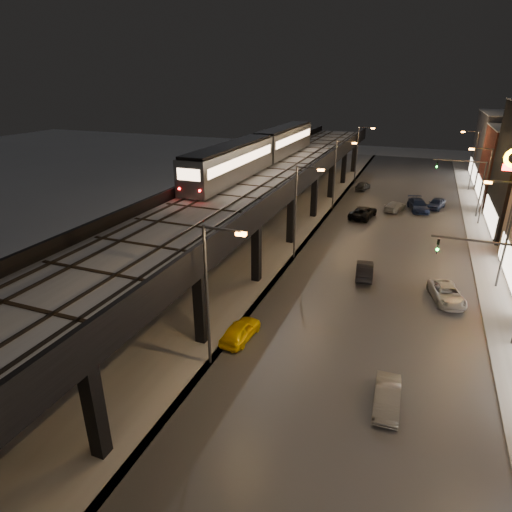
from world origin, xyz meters
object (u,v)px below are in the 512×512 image
(car_onc_dark, at_px, (447,294))
(car_taxi, at_px, (240,331))
(car_near_white, at_px, (364,270))
(car_far_white, at_px, (363,186))
(subway_train, at_px, (262,149))
(car_mid_silver, at_px, (363,213))
(car_onc_red, at_px, (436,204))
(car_onc_silver, at_px, (387,398))
(car_mid_dark, at_px, (395,207))
(car_onc_white, at_px, (418,206))

(car_onc_dark, bearing_deg, car_taxi, -155.37)
(car_near_white, bearing_deg, car_far_white, -88.27)
(subway_train, xyz_separation_m, car_mid_silver, (12.18, 3.68, -7.64))
(car_mid_silver, relative_size, car_onc_red, 1.27)
(car_onc_silver, bearing_deg, car_far_white, 96.79)
(car_mid_dark, relative_size, car_onc_silver, 1.18)
(car_onc_red, bearing_deg, car_mid_silver, -122.06)
(car_near_white, xyz_separation_m, car_mid_silver, (-2.68, 17.46, 0.06))
(car_onc_dark, distance_m, car_onc_red, 27.41)
(car_mid_dark, distance_m, car_onc_red, 6.00)
(car_mid_silver, bearing_deg, subway_train, 26.19)
(subway_train, height_order, car_far_white, subway_train)
(car_mid_dark, height_order, car_onc_silver, car_mid_dark)
(car_far_white, height_order, car_onc_red, car_onc_red)
(car_far_white, relative_size, car_onc_silver, 1.01)
(car_onc_dark, bearing_deg, car_onc_silver, -118.03)
(car_far_white, xyz_separation_m, car_onc_white, (8.49, -9.13, 0.10))
(car_onc_silver, height_order, car_onc_white, car_onc_white)
(car_taxi, xyz_separation_m, car_onc_silver, (9.79, -3.07, -0.04))
(car_mid_dark, bearing_deg, car_near_white, 104.45)
(subway_train, distance_m, car_mid_silver, 14.84)
(car_far_white, xyz_separation_m, car_onc_dark, (11.50, -34.54, -0.02))
(car_onc_dark, bearing_deg, car_near_white, 146.96)
(car_onc_silver, height_order, car_onc_dark, car_onc_dark)
(car_near_white, relative_size, car_mid_dark, 0.93)
(car_near_white, height_order, car_mid_dark, car_near_white)
(car_mid_dark, xyz_separation_m, car_onc_silver, (2.63, -38.01, -0.02))
(car_onc_dark, xyz_separation_m, car_onc_white, (-3.01, 25.42, 0.12))
(car_far_white, bearing_deg, car_taxi, 97.89)
(subway_train, distance_m, car_taxi, 29.07)
(car_near_white, relative_size, car_onc_dark, 0.90)
(car_onc_dark, bearing_deg, car_mid_silver, 100.46)
(car_near_white, bearing_deg, car_mid_silver, -88.05)
(subway_train, bearing_deg, car_onc_silver, -58.40)
(car_onc_silver, height_order, car_onc_red, car_onc_red)
(car_mid_silver, distance_m, car_onc_silver, 34.00)
(car_taxi, height_order, car_onc_red, car_onc_red)
(car_mid_silver, xyz_separation_m, car_onc_red, (8.58, 7.77, -0.03))
(subway_train, xyz_separation_m, car_far_white, (10.02, 18.59, -7.73))
(car_onc_white, bearing_deg, car_mid_silver, -152.48)
(subway_train, xyz_separation_m, car_taxi, (8.52, -26.70, -7.72))
(car_onc_dark, relative_size, car_onc_red, 1.09)
(car_near_white, height_order, car_onc_red, car_onc_red)
(car_taxi, distance_m, car_far_white, 45.32)
(car_mid_dark, bearing_deg, car_onc_dark, 120.15)
(car_far_white, height_order, car_onc_white, car_onc_white)
(car_mid_dark, distance_m, car_onc_dark, 24.88)
(car_onc_white, bearing_deg, car_onc_silver, -105.22)
(car_near_white, height_order, car_onc_white, car_onc_white)
(car_mid_silver, relative_size, car_far_white, 1.39)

